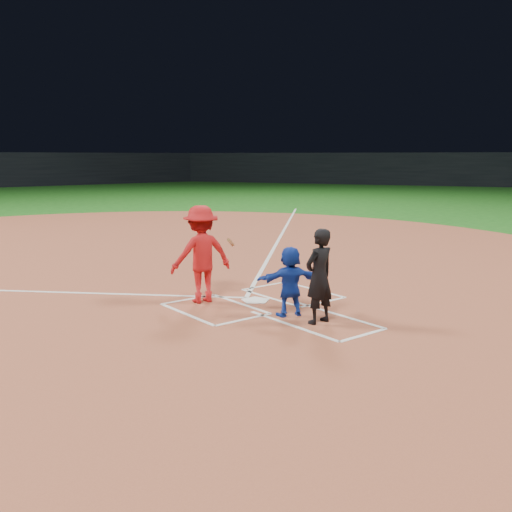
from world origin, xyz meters
TOP-DOWN VIEW (x-y plane):
  - ground at (0.00, 0.00)m, footprint 120.00×120.00m
  - home_plate_dirt at (0.00, 6.00)m, footprint 28.00×28.00m
  - stadium_wall_right at (42.00, 24.00)m, footprint 31.04×52.56m
  - home_plate at (0.00, 0.00)m, footprint 0.60×0.60m
  - catcher at (-0.16, -1.20)m, footprint 1.22×0.72m
  - umpire at (-0.08, -1.85)m, footprint 0.62×0.42m
  - chalk_markings at (0.00, 5.29)m, footprint 28.35×17.32m
  - batter_at_plate at (-0.86, 0.61)m, footprint 1.57×0.95m

SIDE VIEW (x-z plane):
  - ground at x=0.00m, z-range 0.00..0.00m
  - home_plate_dirt at x=0.00m, z-range 0.00..0.01m
  - chalk_markings at x=0.00m, z-range 0.01..0.02m
  - home_plate at x=0.00m, z-range 0.01..0.03m
  - catcher at x=-0.16m, z-range 0.01..1.27m
  - umpire at x=-0.08m, z-range 0.01..1.64m
  - batter_at_plate at x=-0.86m, z-range 0.01..1.90m
  - stadium_wall_right at x=42.00m, z-range 0.00..3.20m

